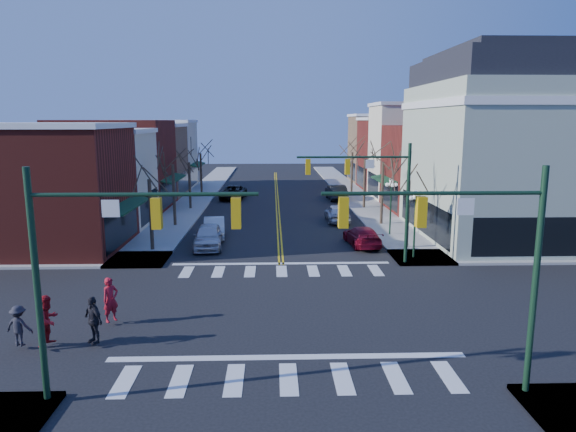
{
  "coord_description": "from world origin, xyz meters",
  "views": [
    {
      "loc": [
        -0.5,
        -21.96,
        8.48
      ],
      "look_at": [
        0.43,
        8.38,
        2.8
      ],
      "focal_mm": 32.0,
      "sensor_mm": 36.0,
      "label": 1
    }
  ],
  "objects": [
    {
      "name": "tree_right_b",
      "position": [
        8.4,
        19.0,
        2.59
      ],
      "size": [
        0.24,
        0.24,
        5.18
      ],
      "primitive_type": "cylinder",
      "color": "#382B21",
      "rests_on": "ground"
    },
    {
      "name": "bldg_right_stucco",
      "position": [
        15.5,
        33.5,
        5.0
      ],
      "size": [
        10.0,
        7.0,
        10.0
      ],
      "primitive_type": "cube",
      "color": "beige",
      "rests_on": "ground"
    },
    {
      "name": "ground",
      "position": [
        0.0,
        0.0,
        0.0
      ],
      "size": [
        160.0,
        160.0,
        0.0
      ],
      "primitive_type": "plane",
      "color": "black",
      "rests_on": "ground"
    },
    {
      "name": "car_right_near",
      "position": [
        5.63,
        12.14,
        0.66
      ],
      "size": [
        2.3,
        4.73,
        1.33
      ],
      "primitive_type": "imported",
      "rotation": [
        0.0,
        0.0,
        3.24
      ],
      "color": "maroon",
      "rests_on": "ground"
    },
    {
      "name": "tree_right_c",
      "position": [
        8.4,
        27.0,
        2.42
      ],
      "size": [
        0.24,
        0.24,
        4.83
      ],
      "primitive_type": "cylinder",
      "color": "#382B21",
      "rests_on": "ground"
    },
    {
      "name": "pedestrian_dark_a",
      "position": [
        -7.3,
        -3.44,
        1.07
      ],
      "size": [
        1.1,
        1.04,
        1.83
      ],
      "primitive_type": "imported",
      "rotation": [
        0.0,
        0.0,
        -0.71
      ],
      "color": "black",
      "rests_on": "sidewalk_left"
    },
    {
      "name": "lamppost_corner",
      "position": [
        8.2,
        8.5,
        2.96
      ],
      "size": [
        0.36,
        0.36,
        4.33
      ],
      "color": "#14331E",
      "rests_on": "ground"
    },
    {
      "name": "car_left_mid",
      "position": [
        -4.8,
        15.1,
        0.7
      ],
      "size": [
        1.92,
        4.4,
        1.41
      ],
      "primitive_type": "imported",
      "rotation": [
        0.0,
        0.0,
        0.1
      ],
      "color": "silver",
      "rests_on": "ground"
    },
    {
      "name": "bldg_right_tan",
      "position": [
        15.5,
        49.0,
        4.5
      ],
      "size": [
        10.0,
        8.0,
        9.0
      ],
      "primitive_type": "cube",
      "color": "#937251",
      "rests_on": "ground"
    },
    {
      "name": "victorian_corner",
      "position": [
        16.5,
        14.5,
        6.66
      ],
      "size": [
        12.25,
        14.25,
        13.3
      ],
      "color": "#A1AE97",
      "rests_on": "ground"
    },
    {
      "name": "tree_left_d",
      "position": [
        -8.4,
        35.0,
        2.45
      ],
      "size": [
        0.24,
        0.24,
        4.9
      ],
      "primitive_type": "cylinder",
      "color": "#382B21",
      "rests_on": "ground"
    },
    {
      "name": "bldg_right_brick_a",
      "position": [
        15.5,
        25.75,
        4.0
      ],
      "size": [
        10.0,
        8.5,
        8.0
      ],
      "primitive_type": "cube",
      "color": "maroon",
      "rests_on": "ground"
    },
    {
      "name": "bldg_left_brick_b",
      "position": [
        -15.5,
        27.5,
        4.25
      ],
      "size": [
        10.0,
        9.0,
        8.5
      ],
      "primitive_type": "cube",
      "color": "maroon",
      "rests_on": "ground"
    },
    {
      "name": "bldg_left_stucco_b",
      "position": [
        -15.5,
        43.5,
        4.1
      ],
      "size": [
        10.0,
        8.0,
        8.2
      ],
      "primitive_type": "cube",
      "color": "beige",
      "rests_on": "ground"
    },
    {
      "name": "tree_right_d",
      "position": [
        8.4,
        35.0,
        2.48
      ],
      "size": [
        0.24,
        0.24,
        4.97
      ],
      "primitive_type": "cylinder",
      "color": "#382B21",
      "rests_on": "ground"
    },
    {
      "name": "car_right_mid",
      "position": [
        4.97,
        20.49,
        0.77
      ],
      "size": [
        1.92,
        4.57,
        1.54
      ],
      "primitive_type": "imported",
      "rotation": [
        0.0,
        0.0,
        3.16
      ],
      "color": "silver",
      "rests_on": "ground"
    },
    {
      "name": "tree_left_c",
      "position": [
        -8.4,
        27.0,
        2.27
      ],
      "size": [
        0.24,
        0.24,
        4.55
      ],
      "primitive_type": "cylinder",
      "color": "#382B21",
      "rests_on": "ground"
    },
    {
      "name": "car_left_near",
      "position": [
        -4.86,
        11.87,
        0.8
      ],
      "size": [
        2.17,
        4.78,
        1.59
      ],
      "primitive_type": "imported",
      "rotation": [
        0.0,
        0.0,
        0.06
      ],
      "color": "#BDBDC2",
      "rests_on": "ground"
    },
    {
      "name": "lamppost_midblock",
      "position": [
        8.2,
        15.0,
        2.96
      ],
      "size": [
        0.36,
        0.36,
        4.33
      ],
      "color": "#14331E",
      "rests_on": "ground"
    },
    {
      "name": "tree_left_a",
      "position": [
        -8.4,
        11.0,
        2.38
      ],
      "size": [
        0.24,
        0.24,
        4.76
      ],
      "primitive_type": "cylinder",
      "color": "#382B21",
      "rests_on": "ground"
    },
    {
      "name": "tree_right_a",
      "position": [
        8.4,
        11.0,
        2.31
      ],
      "size": [
        0.24,
        0.24,
        4.62
      ],
      "primitive_type": "cylinder",
      "color": "#382B21",
      "rests_on": "ground"
    },
    {
      "name": "car_right_far",
      "position": [
        6.4,
        32.85,
        0.82
      ],
      "size": [
        2.03,
        5.1,
        1.65
      ],
      "primitive_type": "imported",
      "rotation": [
        0.0,
        0.0,
        3.2
      ],
      "color": "black",
      "rests_on": "ground"
    },
    {
      "name": "traffic_mast_far_right",
      "position": [
        5.55,
        7.4,
        4.71
      ],
      "size": [
        6.6,
        0.28,
        7.2
      ],
      "color": "#14331E",
      "rests_on": "ground"
    },
    {
      "name": "sidewalk_right",
      "position": [
        8.75,
        20.0,
        0.07
      ],
      "size": [
        3.5,
        70.0,
        0.15
      ],
      "primitive_type": "cube",
      "color": "#9E9B93",
      "rests_on": "ground"
    },
    {
      "name": "pedestrian_red_b",
      "position": [
        -8.93,
        -3.55,
        1.12
      ],
      "size": [
        0.97,
        1.11,
        1.93
      ],
      "primitive_type": "imported",
      "rotation": [
        0.0,
        0.0,
        1.28
      ],
      "color": "#A91219",
      "rests_on": "sidewalk_left"
    },
    {
      "name": "bldg_left_brick_a",
      "position": [
        -15.5,
        11.75,
        4.0
      ],
      "size": [
        10.0,
        8.5,
        8.0
      ],
      "primitive_type": "cube",
      "color": "maroon",
      "rests_on": "ground"
    },
    {
      "name": "sidewalk_left",
      "position": [
        -8.75,
        20.0,
        0.07
      ],
      "size": [
        3.5,
        70.0,
        0.15
      ],
      "primitive_type": "cube",
      "color": "#9E9B93",
      "rests_on": "ground"
    },
    {
      "name": "bldg_left_tan",
      "position": [
        -15.5,
        35.75,
        3.9
      ],
      "size": [
        10.0,
        7.5,
        7.8
      ],
      "primitive_type": "cube",
      "color": "#937251",
      "rests_on": "ground"
    },
    {
      "name": "tree_left_b",
      "position": [
        -8.4,
        19.0,
        2.52
      ],
      "size": [
        0.24,
        0.24,
        5.04
      ],
      "primitive_type": "cylinder",
      "color": "#382B21",
      "rests_on": "ground"
    },
    {
      "name": "bldg_right_brick_b",
      "position": [
        15.5,
        41.0,
        4.25
      ],
      "size": [
        10.0,
        8.0,
        8.5
      ],
      "primitive_type": "cube",
      "color": "maroon",
      "rests_on": "ground"
    },
    {
      "name": "bldg_left_stucco_a",
      "position": [
        -15.5,
        19.5,
        3.75
      ],
      "size": [
        10.0,
        7.0,
        7.5
      ],
      "primitive_type": "cube",
      "color": "beige",
      "rests_on": "ground"
    },
    {
      "name": "pedestrian_dark_b",
      "position": [
        -10.0,
        -3.61,
        0.93
      ],
      "size": [
        1.08,
        0.72,
        1.56
      ],
      "primitive_type": "imported",
      "rotation": [
        0.0,
        0.0,
        3.0
      ],
      "color": "#212129",
      "rests_on": "sidewalk_left"
    },
    {
      "name": "pedestrian_red_a",
      "position": [
        -7.3,
        -1.32,
        1.1
      ],
      "size": [
        0.8,
        0.82,
        1.89
      ],
      "primitive_type": "imported",
      "rotation": [
        0.0,
        0.0,
        0.83
      ],
      "color": "#AC1221",
      "rests_on": "sidewalk_left"
    },
    {
      "name": "traffic_mast_near_right",
      "position": [
        5.55,
        -7.4,
        4.71
      ],
      "size": [
        6.6,
        0.28,
        7.2
      ],
      "color": "#14331E",
      "rests_on": "ground"
    },
    {
      "name": "car_left_far",
      "position": [
        -4.8,
        33.62,
        0.74
      ],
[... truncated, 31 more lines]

